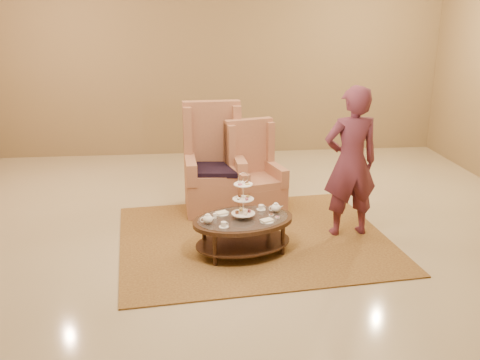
{
  "coord_description": "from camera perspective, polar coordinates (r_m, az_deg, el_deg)",
  "views": [
    {
      "loc": [
        -0.56,
        -5.5,
        2.55
      ],
      "look_at": [
        0.03,
        0.2,
        0.69
      ],
      "focal_mm": 40.0,
      "sensor_mm": 36.0,
      "label": 1
    }
  ],
  "objects": [
    {
      "name": "person",
      "position": [
        6.17,
        11.73,
        1.84
      ],
      "size": [
        0.67,
        0.47,
        1.75
      ],
      "rotation": [
        0.0,
        0.0,
        3.23
      ],
      "color": "#5D2838",
      "rests_on": "ground"
    },
    {
      "name": "tea_table",
      "position": [
        5.73,
        0.33,
        -4.78
      ],
      "size": [
        1.25,
        1.0,
        0.92
      ],
      "rotation": [
        0.0,
        0.0,
        0.24
      ],
      "color": "black",
      "rests_on": "ground"
    },
    {
      "name": "rug",
      "position": [
        6.2,
        1.47,
        -6.23
      ],
      "size": [
        3.26,
        2.8,
        0.02
      ],
      "rotation": [
        0.0,
        0.0,
        0.1
      ],
      "color": "olive",
      "rests_on": "ground"
    },
    {
      "name": "wall_back",
      "position": [
        9.55,
        -2.53,
        13.16
      ],
      "size": [
        8.0,
        0.04,
        3.5
      ],
      "primitive_type": "cube",
      "color": "#8F764E",
      "rests_on": "ground"
    },
    {
      "name": "ground",
      "position": [
        6.09,
        -0.05,
        -6.78
      ],
      "size": [
        8.0,
        8.0,
        0.0
      ],
      "primitive_type": "plane",
      "color": "#BEB08D",
      "rests_on": "ground"
    },
    {
      "name": "armchair_right",
      "position": [
        6.96,
        1.45,
        -0.08
      ],
      "size": [
        0.78,
        0.8,
        1.18
      ],
      "rotation": [
        0.0,
        0.0,
        0.26
      ],
      "color": "#B47555",
      "rests_on": "ground"
    },
    {
      "name": "armchair_left",
      "position": [
        7.0,
        -2.8,
        0.68
      ],
      "size": [
        0.78,
        0.81,
        1.39
      ],
      "rotation": [
        0.0,
        0.0,
        0.04
      ],
      "color": "#B47555",
      "rests_on": "ground"
    },
    {
      "name": "ceiling",
      "position": [
        6.09,
        -0.05,
        -6.78
      ],
      "size": [
        8.0,
        8.0,
        0.02
      ],
      "primitive_type": "cube",
      "color": "white",
      "rests_on": "ground"
    }
  ]
}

